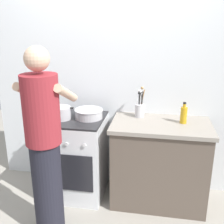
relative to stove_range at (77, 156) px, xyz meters
name	(u,v)px	position (x,y,z in m)	size (l,w,h in m)	color
ground	(106,202)	(0.35, -0.15, -0.45)	(6.00, 6.00, 0.00)	gray
back_wall	(131,81)	(0.55, 0.35, 0.80)	(3.20, 0.10, 2.50)	silver
countertop	(159,163)	(0.90, 0.00, 0.00)	(1.00, 0.60, 0.90)	brown
stove_range	(77,156)	(0.00, 0.00, 0.00)	(0.60, 0.62, 0.90)	silver
pot	(61,113)	(-0.14, -0.05, 0.52)	(0.28, 0.21, 0.13)	#B2B2B7
mixing_bowl	(89,113)	(0.14, 0.03, 0.50)	(0.30, 0.30, 0.10)	#B7B7BC
utensil_crock	(140,108)	(0.67, 0.16, 0.55)	(0.10, 0.10, 0.33)	silver
oil_bottle	(184,115)	(1.11, 0.05, 0.54)	(0.07, 0.07, 0.22)	gold
person	(45,147)	(-0.07, -0.64, 0.41)	(0.41, 0.50, 1.70)	black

